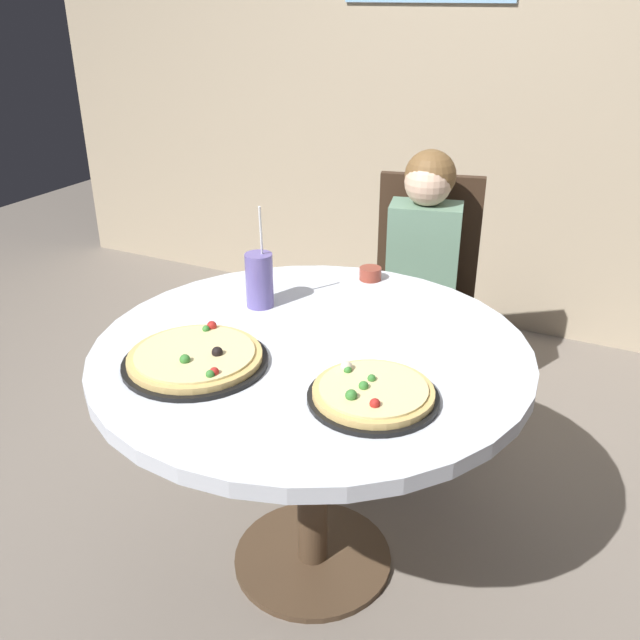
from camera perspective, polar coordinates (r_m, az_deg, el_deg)
name	(u,v)px	position (r m, az deg, el deg)	size (l,w,h in m)	color
ground_plane	(313,559)	(2.23, -0.61, -19.38)	(8.00, 8.00, 0.00)	slate
wall_with_window	(509,23)	(3.43, 15.52, 22.79)	(5.20, 0.13, 2.90)	tan
dining_table	(312,380)	(1.83, -0.70, -5.01)	(1.14, 1.14, 0.75)	silver
chair_wooden	(424,285)	(2.74, 8.68, 2.90)	(0.48, 0.48, 0.95)	#382619
diner_child	(418,315)	(2.59, 8.18, 0.45)	(0.33, 0.43, 1.08)	#3F4766
pizza_veggie	(373,393)	(1.54, 4.43, -6.14)	(0.30, 0.30, 0.05)	black
pizza_cheese	(196,358)	(1.71, -10.36, -3.16)	(0.36, 0.36, 0.05)	black
soda_cup	(259,280)	(1.98, -5.09, 3.37)	(0.08, 0.08, 0.31)	#6659A5
sauce_bowl	(370,274)	(2.18, 4.23, 3.89)	(0.07, 0.07, 0.04)	brown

